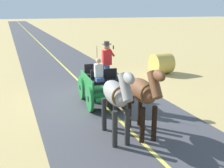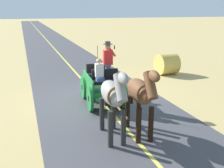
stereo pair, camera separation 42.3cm
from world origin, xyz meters
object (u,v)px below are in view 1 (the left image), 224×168
Objects in this scene: horse_off_side at (116,96)px; horse_near_side at (143,93)px; horse_drawn_carriage at (102,84)px; hay_bale at (161,64)px.

horse_near_side is at bearing 176.31° from horse_off_side.
horse_drawn_carriage reaches higher than hay_bale.
horse_near_side is (-0.21, 3.05, 0.51)m from horse_drawn_carriage.
hay_bale is (-4.93, -3.49, -0.22)m from horse_drawn_carriage.
horse_near_side is 1.00× the size of horse_off_side.
horse_near_side is 1.84× the size of hay_bale.
horse_drawn_carriage is 3.10m from horse_near_side.
horse_drawn_carriage is at bearing -86.09° from horse_near_side.
horse_near_side is at bearing 93.91° from horse_drawn_carriage.
hay_bale is at bearing -125.80° from horse_near_side.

